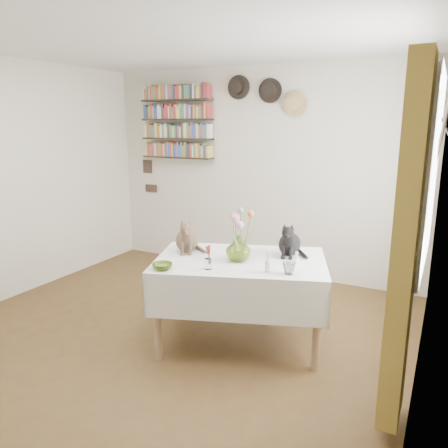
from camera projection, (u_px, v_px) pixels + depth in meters
The scene contains 16 objects.
room at pixel (144, 201), 3.37m from camera, with size 4.08×4.58×2.58m.
window at pixel (431, 186), 3.15m from camera, with size 0.12×1.52×1.32m.
curtain at pixel (405, 249), 2.44m from camera, with size 0.12×0.38×2.10m, color brown.
dining_table at pixel (240, 280), 3.64m from camera, with size 1.60×1.30×0.74m.
tabby_cat at pixel (187, 234), 3.79m from camera, with size 0.20×0.26×0.30m, color brown, non-canonical shape.
black_cat at pixel (290, 238), 3.67m from camera, with size 0.20×0.25×0.30m, color black, non-canonical shape.
flower_vase at pixel (238, 248), 3.53m from camera, with size 0.20×0.20×0.21m, color #A0BA47.
green_bowl at pixel (162, 266), 3.34m from camera, with size 0.16×0.16×0.05m, color #A0BA47.
drinking_glass at pixel (289, 269), 3.23m from camera, with size 0.10×0.10×0.09m, color white.
candlestick at pixel (268, 265), 3.28m from camera, with size 0.05×0.05×0.16m.
berry_jar at pixel (208, 257), 3.33m from camera, with size 0.05×0.05×0.21m.
porcelain_figurine at pixel (297, 257), 3.51m from camera, with size 0.05×0.05×0.09m.
flower_bouquet at pixel (239, 219), 3.49m from camera, with size 0.17×0.12×0.39m.
bookshelf_unit at pixel (177, 123), 5.60m from camera, with size 1.00×0.16×0.91m.
wall_hats at pixel (267, 94), 5.00m from camera, with size 0.98×0.09×0.48m.
wall_art_plaques at pixel (149, 176), 6.06m from camera, with size 0.21×0.02×0.44m.
Camera 1 is at (2.07, -2.67, 1.84)m, focal length 35.00 mm.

